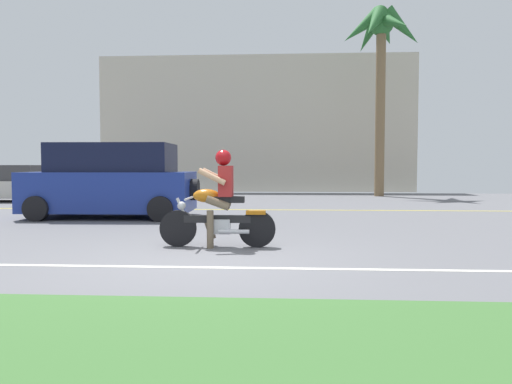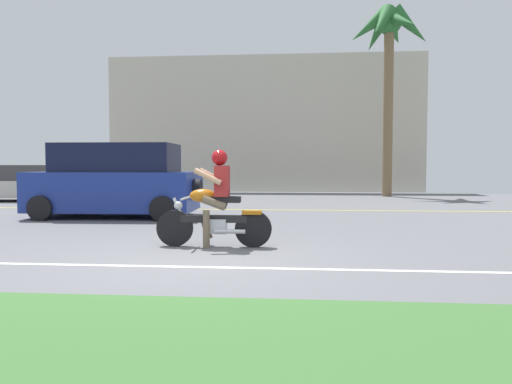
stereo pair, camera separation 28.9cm
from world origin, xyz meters
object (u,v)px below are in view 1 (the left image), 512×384
object	(u,v)px
parked_car_1	(145,181)
palm_tree_0	(381,40)
motorcyclist	(218,206)
parked_car_0	(4,184)
suv_nearby	(112,182)

from	to	relation	value
parked_car_1	palm_tree_0	world-z (taller)	palm_tree_0
motorcyclist	palm_tree_0	world-z (taller)	palm_tree_0
parked_car_1	palm_tree_0	xyz separation A→B (m)	(10.15, 2.73, 6.31)
palm_tree_0	parked_car_1	bearing A→B (deg)	-164.95
parked_car_0	palm_tree_0	bearing A→B (deg)	15.31
suv_nearby	motorcyclist	bearing A→B (deg)	-52.59
parked_car_0	suv_nearby	bearing A→B (deg)	-41.25
suv_nearby	parked_car_0	distance (m)	8.47
motorcyclist	suv_nearby	xyz separation A→B (m)	(-3.53, 4.62, 0.26)
suv_nearby	palm_tree_0	distance (m)	14.63
motorcyclist	palm_tree_0	bearing A→B (deg)	69.23
suv_nearby	palm_tree_0	bearing A→B (deg)	47.43
motorcyclist	parked_car_1	bearing A→B (deg)	111.86
motorcyclist	palm_tree_0	size ratio (longest dim) A/B	0.23
parked_car_0	palm_tree_0	world-z (taller)	palm_tree_0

